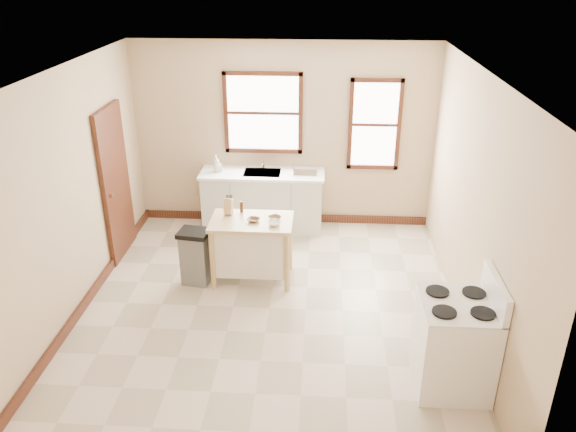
% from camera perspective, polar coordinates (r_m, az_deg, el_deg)
% --- Properties ---
extents(floor, '(5.00, 5.00, 0.00)m').
position_cam_1_polar(floor, '(6.86, -1.90, -9.32)').
color(floor, beige).
rests_on(floor, ground).
extents(ceiling, '(5.00, 5.00, 0.00)m').
position_cam_1_polar(ceiling, '(5.77, -2.30, 14.33)').
color(ceiling, white).
rests_on(ceiling, ground).
extents(wall_back, '(4.50, 0.04, 2.80)m').
position_cam_1_polar(wall_back, '(8.53, -0.46, 8.14)').
color(wall_back, tan).
rests_on(wall_back, ground).
extents(wall_left, '(0.04, 5.00, 2.80)m').
position_cam_1_polar(wall_left, '(6.78, -21.39, 1.84)').
color(wall_left, tan).
rests_on(wall_left, ground).
extents(wall_right, '(0.04, 5.00, 2.80)m').
position_cam_1_polar(wall_right, '(6.38, 18.47, 0.89)').
color(wall_right, tan).
rests_on(wall_right, ground).
extents(window_main, '(1.17, 0.06, 1.22)m').
position_cam_1_polar(window_main, '(8.44, -2.55, 10.41)').
color(window_main, black).
rests_on(window_main, wall_back).
extents(window_side, '(0.77, 0.06, 1.37)m').
position_cam_1_polar(window_side, '(8.47, 8.79, 9.14)').
color(window_side, black).
rests_on(window_side, wall_back).
extents(door_left, '(0.06, 0.90, 2.10)m').
position_cam_1_polar(door_left, '(7.99, -17.11, 3.19)').
color(door_left, black).
rests_on(door_left, ground).
extents(baseboard_back, '(4.50, 0.04, 0.12)m').
position_cam_1_polar(baseboard_back, '(8.98, -0.45, -0.13)').
color(baseboard_back, black).
rests_on(baseboard_back, ground).
extents(baseboard_left, '(0.04, 5.00, 0.12)m').
position_cam_1_polar(baseboard_left, '(7.36, -19.56, -7.80)').
color(baseboard_left, black).
rests_on(baseboard_left, ground).
extents(sink_counter, '(1.86, 0.62, 0.92)m').
position_cam_1_polar(sink_counter, '(8.59, -2.58, 1.58)').
color(sink_counter, beige).
rests_on(sink_counter, ground).
extents(faucet, '(0.03, 0.03, 0.22)m').
position_cam_1_polar(faucet, '(8.55, -2.52, 5.56)').
color(faucet, silver).
rests_on(faucet, sink_counter).
extents(soap_bottle_a, '(0.11, 0.11, 0.26)m').
position_cam_1_polar(soap_bottle_a, '(8.47, -7.30, 5.32)').
color(soap_bottle_a, '#B2B2B2').
rests_on(soap_bottle_a, sink_counter).
extents(soap_bottle_b, '(0.11, 0.11, 0.18)m').
position_cam_1_polar(soap_bottle_b, '(8.47, -7.06, 5.07)').
color(soap_bottle_b, '#B2B2B2').
rests_on(soap_bottle_b, sink_counter).
extents(dish_rack, '(0.37, 0.28, 0.09)m').
position_cam_1_polar(dish_rack, '(8.36, 1.78, 4.63)').
color(dish_rack, silver).
rests_on(dish_rack, sink_counter).
extents(kitchen_island, '(1.04, 0.66, 0.85)m').
position_cam_1_polar(kitchen_island, '(7.25, -3.65, -3.45)').
color(kitchen_island, '#E5CD87').
rests_on(kitchen_island, ground).
extents(knife_block, '(0.11, 0.11, 0.20)m').
position_cam_1_polar(knife_block, '(7.21, -6.06, 0.94)').
color(knife_block, tan).
rests_on(knife_block, kitchen_island).
extents(pepper_grinder, '(0.04, 0.04, 0.15)m').
position_cam_1_polar(pepper_grinder, '(7.26, -4.75, 0.95)').
color(pepper_grinder, '#432412').
rests_on(pepper_grinder, kitchen_island).
extents(bowl_a, '(0.19, 0.19, 0.04)m').
position_cam_1_polar(bowl_a, '(7.02, -3.53, -0.40)').
color(bowl_a, brown).
rests_on(bowl_a, kitchen_island).
extents(bowl_b, '(0.22, 0.22, 0.04)m').
position_cam_1_polar(bowl_b, '(7.06, -1.36, -0.19)').
color(bowl_b, brown).
rests_on(bowl_b, kitchen_island).
extents(bowl_c, '(0.15, 0.15, 0.05)m').
position_cam_1_polar(bowl_c, '(6.90, -1.40, -0.77)').
color(bowl_c, white).
rests_on(bowl_c, kitchen_island).
extents(trash_bin, '(0.42, 0.37, 0.74)m').
position_cam_1_polar(trash_bin, '(7.28, -9.36, -4.11)').
color(trash_bin, '#5B5B59').
rests_on(trash_bin, ground).
extents(gas_stove, '(0.75, 0.76, 1.20)m').
position_cam_1_polar(gas_stove, '(5.69, 16.61, -11.23)').
color(gas_stove, white).
rests_on(gas_stove, ground).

